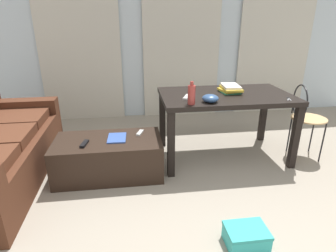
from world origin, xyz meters
The scene contains 15 objects.
ground_plane centered at (0.00, 1.38, 0.00)m, with size 8.54×8.54×0.00m, color gray.
wall_back centered at (0.00, 3.56, 1.32)m, with size 6.05×0.10×2.65m, color silver.
curtains centered at (0.00, 3.47, 1.13)m, with size 4.30×0.03×2.25m.
coffee_table centered at (-1.08, 1.65, 0.19)m, with size 1.07×0.57×0.39m.
craft_table centered at (0.21, 1.90, 0.66)m, with size 1.43×0.85×0.75m.
wire_chair centered at (1.10, 1.76, 0.54)m, with size 0.38×0.40×0.86m.
bottle_near centered at (-0.25, 1.57, 0.85)m, with size 0.07×0.07×0.22m.
bowl centered at (-0.05, 1.61, 0.79)m, with size 0.16×0.16×0.08m, color #2D4C7A.
book_stack centered at (0.29, 1.96, 0.79)m, with size 0.25×0.30×0.08m.
tv_remote_on_table centered at (-0.25, 1.80, 0.76)m, with size 0.04×0.18×0.02m, color #B7B7B2.
scissors centered at (0.79, 1.62, 0.75)m, with size 0.08×0.12×0.00m.
tv_remote_primary centered at (-1.29, 1.55, 0.40)m, with size 0.04×0.16×0.02m, color black.
tv_remote_secondary centered at (-0.75, 1.76, 0.40)m, with size 0.04×0.14×0.02m, color #B7B7B2.
magazine centered at (-0.98, 1.67, 0.40)m, with size 0.18×0.25×0.01m, color #33519E.
shoebox centered at (-0.05, 0.51, 0.07)m, with size 0.30×0.22×0.14m.
Camera 1 is at (-0.82, -0.98, 1.53)m, focal length 29.88 mm.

